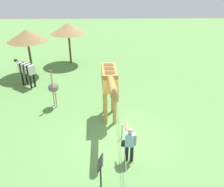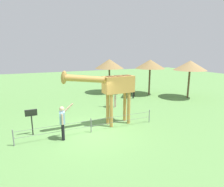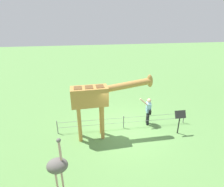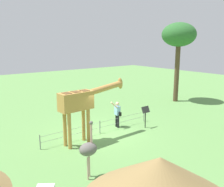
{
  "view_description": "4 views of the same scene",
  "coord_description": "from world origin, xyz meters",
  "px_view_note": "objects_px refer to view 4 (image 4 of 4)",
  "views": [
    {
      "loc": [
        8.67,
        -0.59,
        6.84
      ],
      "look_at": [
        0.2,
        -0.38,
        2.42
      ],
      "focal_mm": 38.13,
      "sensor_mm": 36.0,
      "label": 1
    },
    {
      "loc": [
        2.73,
        8.79,
        4.03
      ],
      "look_at": [
        -0.9,
        0.65,
        2.05
      ],
      "focal_mm": 30.85,
      "sensor_mm": 36.0,
      "label": 2
    },
    {
      "loc": [
        -1.9,
        -8.35,
        5.77
      ],
      "look_at": [
        -0.66,
        -0.1,
        2.17
      ],
      "focal_mm": 29.7,
      "sensor_mm": 36.0,
      "label": 3
    },
    {
      "loc": [
        -7.39,
        -10.66,
        5.07
      ],
      "look_at": [
        0.26,
        -0.71,
        2.41
      ],
      "focal_mm": 38.86,
      "sensor_mm": 36.0,
      "label": 4
    }
  ],
  "objects_px": {
    "ostrich": "(88,149)",
    "tree_northeast": "(179,36)",
    "shade_hut_far": "(159,183)",
    "info_sign": "(146,113)",
    "giraffe": "(82,102)",
    "visitor": "(117,113)"
  },
  "relations": [
    {
      "from": "ostrich",
      "to": "tree_northeast",
      "type": "relative_size",
      "value": 0.34
    },
    {
      "from": "visitor",
      "to": "shade_hut_far",
      "type": "bearing_deg",
      "value": -125.09
    },
    {
      "from": "visitor",
      "to": "tree_northeast",
      "type": "distance_m",
      "value": 9.7
    },
    {
      "from": "visitor",
      "to": "tree_northeast",
      "type": "xyz_separation_m",
      "value": [
        8.25,
        2.1,
        4.65
      ]
    },
    {
      "from": "shade_hut_far",
      "to": "tree_northeast",
      "type": "xyz_separation_m",
      "value": [
        14.27,
        10.67,
        2.73
      ]
    },
    {
      "from": "info_sign",
      "to": "giraffe",
      "type": "bearing_deg",
      "value": 174.69
    },
    {
      "from": "ostrich",
      "to": "info_sign",
      "type": "bearing_deg",
      "value": 25.02
    },
    {
      "from": "ostrich",
      "to": "info_sign",
      "type": "xyz_separation_m",
      "value": [
        5.69,
        2.66,
        -0.23
      ]
    },
    {
      "from": "visitor",
      "to": "shade_hut_far",
      "type": "xyz_separation_m",
      "value": [
        -6.02,
        -8.57,
        1.92
      ]
    },
    {
      "from": "visitor",
      "to": "ostrich",
      "type": "bearing_deg",
      "value": -139.55
    },
    {
      "from": "giraffe",
      "to": "tree_northeast",
      "type": "xyz_separation_m",
      "value": [
        11.09,
        2.81,
        3.4
      ]
    },
    {
      "from": "ostrich",
      "to": "shade_hut_far",
      "type": "bearing_deg",
      "value": -108.6
    },
    {
      "from": "giraffe",
      "to": "visitor",
      "type": "xyz_separation_m",
      "value": [
        2.84,
        0.71,
        -1.24
      ]
    },
    {
      "from": "giraffe",
      "to": "shade_hut_far",
      "type": "bearing_deg",
      "value": -112.05
    },
    {
      "from": "shade_hut_far",
      "to": "tree_northeast",
      "type": "distance_m",
      "value": 18.03
    },
    {
      "from": "ostrich",
      "to": "visitor",
      "type": "bearing_deg",
      "value": 40.45
    },
    {
      "from": "visitor",
      "to": "info_sign",
      "type": "distance_m",
      "value": 1.69
    },
    {
      "from": "giraffe",
      "to": "shade_hut_far",
      "type": "height_order",
      "value": "shade_hut_far"
    },
    {
      "from": "giraffe",
      "to": "info_sign",
      "type": "relative_size",
      "value": 3.01
    },
    {
      "from": "shade_hut_far",
      "to": "tree_northeast",
      "type": "relative_size",
      "value": 0.49
    },
    {
      "from": "visitor",
      "to": "info_sign",
      "type": "relative_size",
      "value": 1.27
    },
    {
      "from": "giraffe",
      "to": "shade_hut_far",
      "type": "xyz_separation_m",
      "value": [
        -3.18,
        -7.86,
        0.67
      ]
    }
  ]
}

